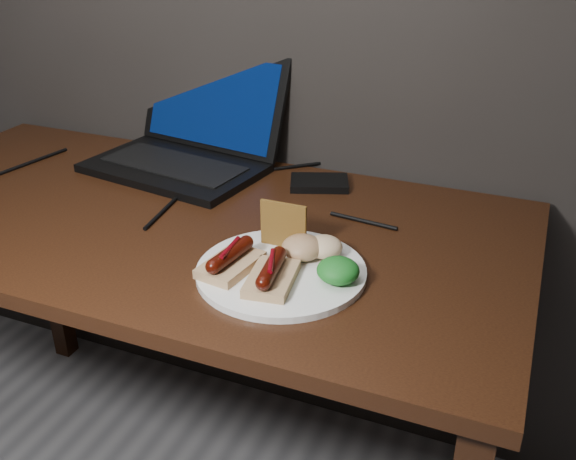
{
  "coord_description": "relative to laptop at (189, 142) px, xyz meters",
  "views": [
    {
      "loc": [
        0.66,
        0.4,
        1.31
      ],
      "look_at": [
        0.29,
        1.28,
        0.82
      ],
      "focal_mm": 40.0,
      "sensor_mm": 36.0,
      "label": 1
    }
  ],
  "objects": [
    {
      "name": "plate",
      "position": [
        0.4,
        -0.39,
        -0.05
      ],
      "size": [
        0.3,
        0.3,
        0.01
      ],
      "primitive_type": "cylinder",
      "rotation": [
        0.0,
        0.0,
        0.04
      ],
      "color": "white",
      "rests_on": "desk"
    },
    {
      "name": "salad_greens",
      "position": [
        0.5,
        -0.39,
        -0.02
      ],
      "size": [
        0.07,
        0.07,
        0.04
      ],
      "primitive_type": "ellipsoid",
      "color": "#115518",
      "rests_on": "plate"
    },
    {
      "name": "laptop",
      "position": [
        0.0,
        0.0,
        0.0
      ],
      "size": [
        0.44,
        0.38,
        0.25
      ],
      "color": "black",
      "rests_on": "desk"
    },
    {
      "name": "hard_drive",
      "position": [
        0.33,
        -0.01,
        -0.05
      ],
      "size": [
        0.15,
        0.12,
        0.02
      ],
      "primitive_type": "cube",
      "rotation": [
        0.0,
        0.0,
        0.36
      ],
      "color": "black",
      "rests_on": "desk"
    },
    {
      "name": "crispbread",
      "position": [
        0.37,
        -0.31,
        -0.0
      ],
      "size": [
        0.08,
        0.01,
        0.08
      ],
      "primitive_type": "cube",
      "color": "olive",
      "rests_on": "plate"
    },
    {
      "name": "desk",
      "position": [
        0.11,
        -0.26,
        -0.14
      ],
      "size": [
        1.4,
        0.7,
        0.75
      ],
      "color": "#361D0D",
      "rests_on": "ground"
    },
    {
      "name": "desk_cables",
      "position": [
        0.08,
        -0.12,
        -0.05
      ],
      "size": [
        0.91,
        0.45,
        0.01
      ],
      "color": "black",
      "rests_on": "desk"
    },
    {
      "name": "bread_sausage_center",
      "position": [
        0.4,
        -0.44,
        -0.03
      ],
      "size": [
        0.09,
        0.12,
        0.04
      ],
      "color": "#E0BC84",
      "rests_on": "plate"
    },
    {
      "name": "coleslaw_mound",
      "position": [
        0.45,
        -0.32,
        -0.03
      ],
      "size": [
        0.06,
        0.06,
        0.04
      ],
      "primitive_type": "ellipsoid",
      "color": "silver",
      "rests_on": "plate"
    },
    {
      "name": "bread_sausage_left",
      "position": [
        0.32,
        -0.42,
        -0.03
      ],
      "size": [
        0.09,
        0.12,
        0.04
      ],
      "color": "#E0BC84",
      "rests_on": "plate"
    },
    {
      "name": "salsa_mound",
      "position": [
        0.42,
        -0.34,
        -0.02
      ],
      "size": [
        0.07,
        0.07,
        0.04
      ],
      "primitive_type": "ellipsoid",
      "color": "maroon",
      "rests_on": "plate"
    }
  ]
}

